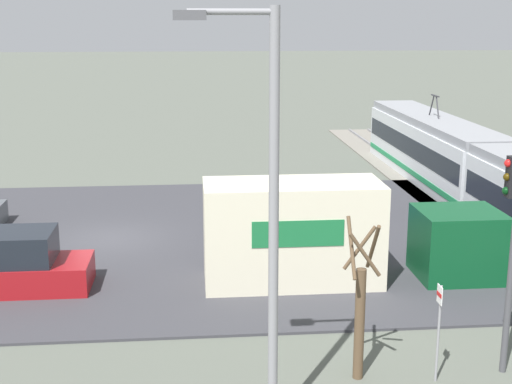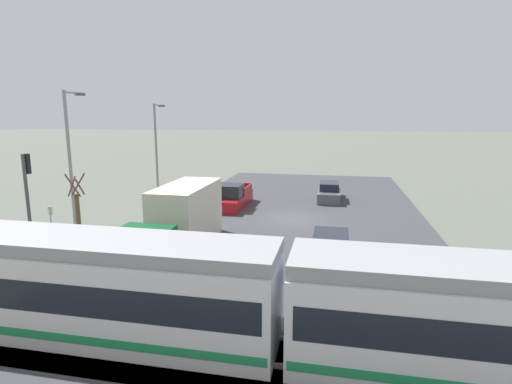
# 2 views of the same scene
# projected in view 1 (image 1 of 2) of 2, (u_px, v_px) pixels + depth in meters

# --- Properties ---
(ground_plane) EXTENTS (320.00, 320.00, 0.00)m
(ground_plane) POSITION_uv_depth(u_px,v_px,m) (110.00, 241.00, 27.47)
(ground_plane) COLOR #565B51
(road_surface) EXTENTS (17.97, 41.90, 0.08)m
(road_surface) POSITION_uv_depth(u_px,v_px,m) (110.00, 240.00, 27.46)
(road_surface) COLOR #38383D
(road_surface) RESTS_ON ground
(rail_bed) EXTENTS (52.66, 4.40, 0.22)m
(rail_bed) POSITION_uv_depth(u_px,v_px,m) (505.00, 229.00, 28.87)
(rail_bed) COLOR gray
(rail_bed) RESTS_ON ground
(light_rail_tram) EXTENTS (30.93, 2.72, 4.39)m
(light_rail_tram) POSITION_uv_depth(u_px,v_px,m) (494.00, 182.00, 29.91)
(light_rail_tram) COLOR silver
(light_rail_tram) RESTS_ON ground
(box_truck) EXTENTS (2.37, 9.56, 3.28)m
(box_truck) POSITION_uv_depth(u_px,v_px,m) (333.00, 235.00, 22.76)
(box_truck) COLOR #0C4723
(box_truck) RESTS_ON ground
(pickup_truck) EXTENTS (2.02, 5.73, 1.87)m
(pickup_truck) POSITION_uv_depth(u_px,v_px,m) (1.00, 268.00, 22.18)
(pickup_truck) COLOR maroon
(pickup_truck) RESTS_ON ground
(sedan_car_1) EXTENTS (1.87, 4.69, 1.60)m
(sedan_car_1) POSITION_uv_depth(u_px,v_px,m) (313.00, 200.00, 30.64)
(sedan_car_1) COLOR navy
(sedan_car_1) RESTS_ON ground
(traffic_light_pole) EXTENTS (0.28, 0.47, 5.32)m
(traffic_light_pole) POSITION_uv_depth(u_px,v_px,m) (511.00, 236.00, 16.49)
(traffic_light_pole) COLOR #47474C
(traffic_light_pole) RESTS_ON ground
(street_tree) EXTENTS (0.94, 0.78, 3.92)m
(street_tree) POSITION_uv_depth(u_px,v_px,m) (360.00, 308.00, 16.59)
(street_tree) COLOR brown
(street_tree) RESTS_ON ground
(street_lamp_mid_block) EXTENTS (0.36, 1.95, 8.59)m
(street_lamp_mid_block) POSITION_uv_depth(u_px,v_px,m) (264.00, 200.00, 13.78)
(street_lamp_mid_block) COLOR gray
(street_lamp_mid_block) RESTS_ON ground
(no_parking_sign) EXTENTS (0.32, 0.08, 2.40)m
(no_parking_sign) POSITION_uv_depth(u_px,v_px,m) (439.00, 324.00, 16.51)
(no_parking_sign) COLOR gray
(no_parking_sign) RESTS_ON ground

